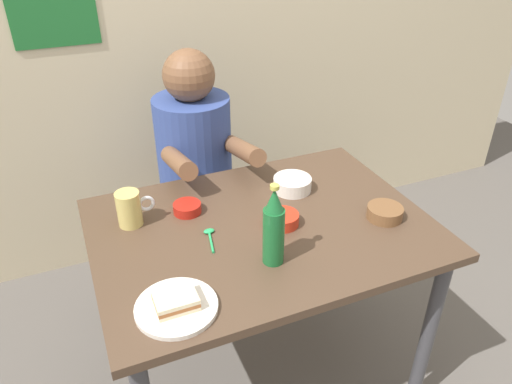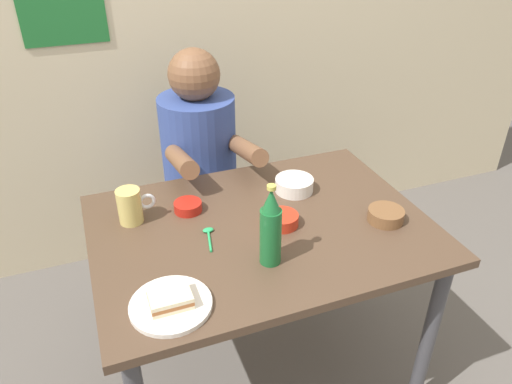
# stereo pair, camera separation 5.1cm
# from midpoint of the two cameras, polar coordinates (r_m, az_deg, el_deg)

# --- Properties ---
(ground_plane) EXTENTS (6.00, 6.00, 0.00)m
(ground_plane) POSITION_cam_midpoint_polar(r_m,az_deg,el_deg) (2.12, -0.18, -20.43)
(ground_plane) COLOR #59544F
(dining_table) EXTENTS (1.10, 0.80, 0.74)m
(dining_table) POSITION_cam_midpoint_polar(r_m,az_deg,el_deg) (1.67, -0.21, -6.53)
(dining_table) COLOR #4C3828
(dining_table) RESTS_ON ground
(stool) EXTENTS (0.34, 0.34, 0.45)m
(stool) POSITION_cam_midpoint_polar(r_m,az_deg,el_deg) (2.31, -7.26, -3.73)
(stool) COLOR #4C4C51
(stool) RESTS_ON ground
(person_seated) EXTENTS (0.33, 0.56, 0.72)m
(person_seated) POSITION_cam_midpoint_polar(r_m,az_deg,el_deg) (2.09, -7.92, 5.47)
(person_seated) COLOR #33478C
(person_seated) RESTS_ON stool
(plate_orange) EXTENTS (0.22, 0.22, 0.01)m
(plate_orange) POSITION_cam_midpoint_polar(r_m,az_deg,el_deg) (1.33, -10.43, -13.16)
(plate_orange) COLOR silver
(plate_orange) RESTS_ON dining_table
(sandwich) EXTENTS (0.11, 0.09, 0.04)m
(sandwich) POSITION_cam_midpoint_polar(r_m,az_deg,el_deg) (1.31, -10.54, -12.38)
(sandwich) COLOR beige
(sandwich) RESTS_ON plate_orange
(beer_mug) EXTENTS (0.13, 0.08, 0.12)m
(beer_mug) POSITION_cam_midpoint_polar(r_m,az_deg,el_deg) (1.64, -15.45, -1.89)
(beer_mug) COLOR #D1BC66
(beer_mug) RESTS_ON dining_table
(beer_bottle) EXTENTS (0.06, 0.06, 0.26)m
(beer_bottle) POSITION_cam_midpoint_polar(r_m,az_deg,el_deg) (1.39, 1.03, -4.28)
(beer_bottle) COLOR #19602D
(beer_bottle) RESTS_ON dining_table
(sambal_bowl_red) EXTENTS (0.10, 0.10, 0.03)m
(sambal_bowl_red) POSITION_cam_midpoint_polar(r_m,az_deg,el_deg) (1.68, -8.94, -1.82)
(sambal_bowl_red) COLOR #B21E14
(sambal_bowl_red) RESTS_ON dining_table
(rice_bowl_white) EXTENTS (0.14, 0.14, 0.05)m
(rice_bowl_white) POSITION_cam_midpoint_polar(r_m,az_deg,el_deg) (1.79, 3.47, 1.00)
(rice_bowl_white) COLOR silver
(rice_bowl_white) RESTS_ON dining_table
(sauce_bowl_chili) EXTENTS (0.11, 0.11, 0.04)m
(sauce_bowl_chili) POSITION_cam_midpoint_polar(r_m,az_deg,el_deg) (1.60, 2.19, -3.15)
(sauce_bowl_chili) COLOR red
(sauce_bowl_chili) RESTS_ON dining_table
(condiment_bowl_brown) EXTENTS (0.12, 0.12, 0.04)m
(condiment_bowl_brown) POSITION_cam_midpoint_polar(r_m,az_deg,el_deg) (1.68, 14.04, -2.29)
(condiment_bowl_brown) COLOR brown
(condiment_bowl_brown) RESTS_ON dining_table
(spoon) EXTENTS (0.04, 0.12, 0.01)m
(spoon) POSITION_cam_midpoint_polar(r_m,az_deg,el_deg) (1.56, -6.38, -5.08)
(spoon) COLOR #26A559
(spoon) RESTS_ON dining_table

